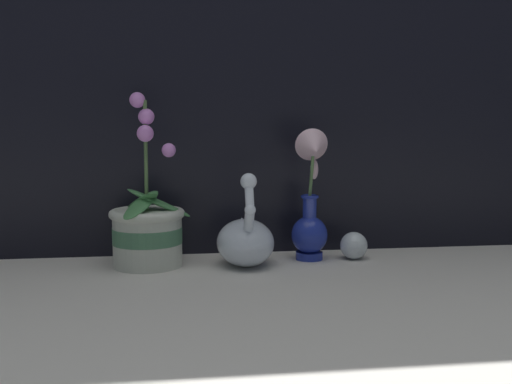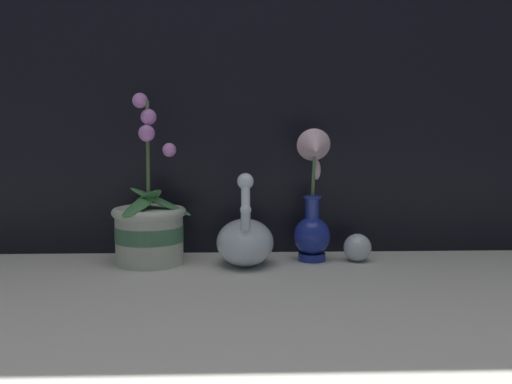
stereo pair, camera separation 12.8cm
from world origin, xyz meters
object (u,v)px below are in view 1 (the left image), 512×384
swan_figurine (246,240)px  blue_vase (311,210)px  orchid_potted_plant (147,229)px  glass_sphere (354,246)px

swan_figurine → blue_vase: 0.16m
orchid_potted_plant → glass_sphere: 0.46m
swan_figurine → glass_sphere: (0.25, 0.03, -0.03)m
swan_figurine → glass_sphere: size_ratio=3.30×
orchid_potted_plant → swan_figurine: 0.21m
blue_vase → swan_figurine: bearing=-169.3°
orchid_potted_plant → blue_vase: bearing=1.0°
glass_sphere → swan_figurine: bearing=-173.9°
glass_sphere → orchid_potted_plant: bearing=-179.4°
orchid_potted_plant → glass_sphere: bearing=0.6°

